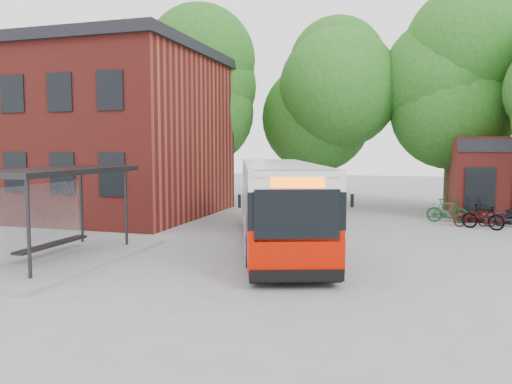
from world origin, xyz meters
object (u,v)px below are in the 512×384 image
(bus_shelter, at_px, (59,214))
(bicycle_2, at_px, (472,217))
(city_bus, at_px, (278,204))
(bicycle_1, at_px, (447,211))
(bicycle_4, at_px, (504,217))
(bicycle_3, at_px, (483,217))

(bus_shelter, xyz_separation_m, bicycle_2, (13.06, 10.85, -1.02))
(bus_shelter, bearing_deg, city_bus, 36.80)
(bicycle_1, xyz_separation_m, bicycle_4, (2.28, -0.78, -0.10))
(bicycle_2, bearing_deg, city_bus, 111.63)
(bus_shelter, bearing_deg, bicycle_1, 44.29)
(city_bus, relative_size, bicycle_3, 6.56)
(bicycle_1, height_order, bicycle_3, bicycle_1)
(bus_shelter, relative_size, bicycle_3, 3.95)
(bus_shelter, relative_size, bicycle_2, 4.23)
(bicycle_1, distance_m, bicycle_3, 2.07)
(bicycle_3, relative_size, bicycle_4, 1.03)
(bicycle_1, bearing_deg, bus_shelter, 142.94)
(bicycle_4, bearing_deg, bicycle_2, 96.38)
(bus_shelter, height_order, city_bus, city_bus)
(bicycle_3, xyz_separation_m, bicycle_4, (0.97, 0.83, -0.08))
(city_bus, bearing_deg, bicycle_1, 31.23)
(bus_shelter, relative_size, city_bus, 0.60)
(bicycle_1, xyz_separation_m, bicycle_2, (0.94, -0.98, -0.12))
(bus_shelter, xyz_separation_m, city_bus, (5.84, 4.37, 0.03))
(bicycle_1, bearing_deg, bicycle_3, -132.07)
(bicycle_2, bearing_deg, bus_shelter, 109.44)
(bicycle_1, bearing_deg, bicycle_4, -100.13)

